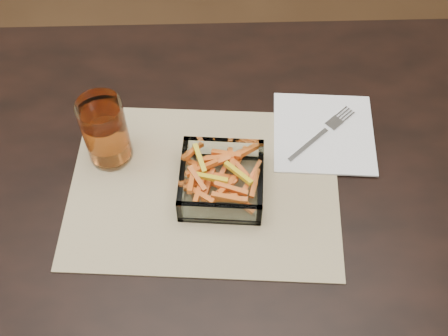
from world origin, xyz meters
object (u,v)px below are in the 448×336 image
Objects in this scene: dining_table at (244,235)px; glass_bowl at (222,182)px; fork at (323,132)px; tumbler at (106,133)px.

glass_bowl is at bearing 132.57° from dining_table.
glass_bowl is 0.21m from fork.
dining_table is 0.23m from fork.
tumbler is (-0.23, 0.12, 0.15)m from dining_table.
tumbler is 0.38m from fork.
glass_bowl is 1.11× the size of tumbler.
glass_bowl is at bearing -101.23° from fork.
tumbler is (-0.19, 0.08, 0.04)m from glass_bowl.
glass_bowl is 0.21m from tumbler.
tumbler is at bearing -126.88° from fork.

